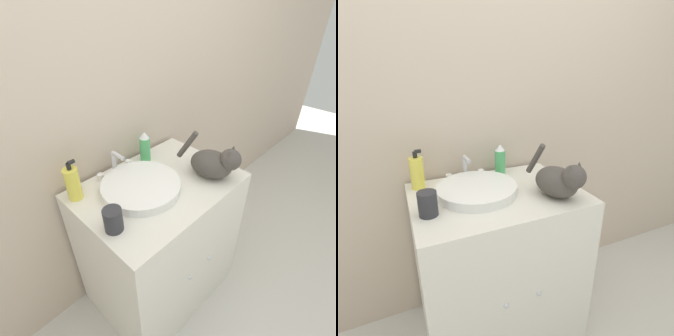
# 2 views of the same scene
# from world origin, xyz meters

# --- Properties ---
(ground_plane) EXTENTS (8.00, 8.00, 0.00)m
(ground_plane) POSITION_xyz_m (0.00, 0.00, 0.00)
(ground_plane) COLOR beige
(wall_back) EXTENTS (6.00, 0.05, 2.50)m
(wall_back) POSITION_xyz_m (0.00, 0.62, 1.25)
(wall_back) COLOR #C6B29E
(wall_back) RESTS_ON ground_plane
(vanity_cabinet) EXTENTS (0.79, 0.59, 0.85)m
(vanity_cabinet) POSITION_xyz_m (0.00, 0.29, 0.43)
(vanity_cabinet) COLOR silver
(vanity_cabinet) RESTS_ON ground_plane
(sink_basin) EXTENTS (0.38, 0.38, 0.04)m
(sink_basin) POSITION_xyz_m (-0.09, 0.32, 0.87)
(sink_basin) COLOR white
(sink_basin) RESTS_ON vanity_cabinet
(faucet) EXTENTS (0.21, 0.10, 0.13)m
(faucet) POSITION_xyz_m (-0.09, 0.51, 0.91)
(faucet) COLOR silver
(faucet) RESTS_ON vanity_cabinet
(cat) EXTENTS (0.21, 0.34, 0.23)m
(cat) POSITION_xyz_m (0.24, 0.13, 0.93)
(cat) COLOR #47423D
(cat) RESTS_ON vanity_cabinet
(soap_bottle) EXTENTS (0.06, 0.06, 0.20)m
(soap_bottle) POSITION_xyz_m (-0.33, 0.49, 0.93)
(soap_bottle) COLOR #EADB4C
(soap_bottle) RESTS_ON vanity_cabinet
(spray_bottle) EXTENTS (0.06, 0.06, 0.17)m
(spray_bottle) POSITION_xyz_m (0.10, 0.50, 0.93)
(spray_bottle) COLOR #4CB266
(spray_bottle) RESTS_ON vanity_cabinet
(cup) EXTENTS (0.08, 0.08, 0.10)m
(cup) POSITION_xyz_m (-0.33, 0.21, 0.90)
(cup) COLOR #2D2D33
(cup) RESTS_ON vanity_cabinet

